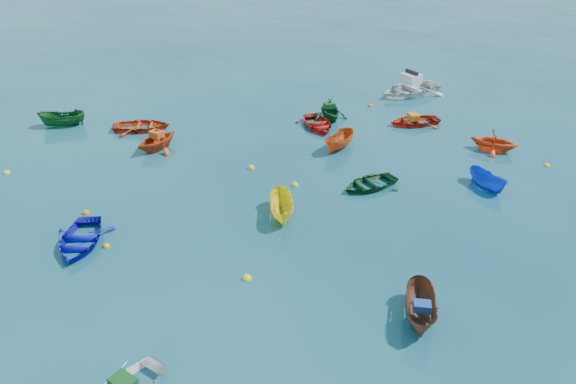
% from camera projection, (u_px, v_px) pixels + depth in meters
% --- Properties ---
extents(ground, '(160.00, 160.00, 0.00)m').
position_uv_depth(ground, '(245.00, 259.00, 21.71)').
color(ground, '#0A3A4D').
rests_on(ground, ground).
extents(dinghy_blue_sw, '(3.46, 3.96, 0.68)m').
position_uv_depth(dinghy_blue_sw, '(80.00, 244.00, 22.61)').
color(dinghy_blue_sw, '#0D0DAD').
rests_on(dinghy_blue_sw, ground).
extents(sampan_brown_mid, '(1.51, 2.89, 1.06)m').
position_uv_depth(sampan_brown_mid, '(420.00, 319.00, 18.72)').
color(sampan_brown_mid, brown).
rests_on(sampan_brown_mid, ground).
extents(dinghy_orange_w, '(2.93, 3.19, 1.40)m').
position_uv_depth(dinghy_orange_w, '(158.00, 149.00, 30.79)').
color(dinghy_orange_w, red).
rests_on(dinghy_orange_w, ground).
extents(sampan_yellow_mid, '(2.04, 2.92, 1.06)m').
position_uv_depth(sampan_yellow_mid, '(282.00, 216.00, 24.53)').
color(sampan_yellow_mid, yellow).
rests_on(sampan_yellow_mid, ground).
extents(dinghy_green_e, '(3.46, 3.56, 0.60)m').
position_uv_depth(dinghy_green_e, '(369.00, 187.00, 26.90)').
color(dinghy_green_e, '#0F421C').
rests_on(dinghy_green_e, ground).
extents(dinghy_red_nw, '(3.99, 3.51, 0.69)m').
position_uv_depth(dinghy_red_nw, '(142.00, 130.00, 33.26)').
color(dinghy_red_nw, '#B7310F').
rests_on(dinghy_red_nw, ground).
extents(sampan_orange_n, '(1.60, 2.80, 1.02)m').
position_uv_depth(sampan_orange_n, '(339.00, 149.00, 30.85)').
color(sampan_orange_n, '#C54712').
rests_on(sampan_orange_n, ground).
extents(dinghy_green_n, '(3.24, 3.33, 1.34)m').
position_uv_depth(dinghy_green_n, '(330.00, 118.00, 34.86)').
color(dinghy_green_n, '#124D23').
rests_on(dinghy_green_n, ground).
extents(dinghy_red_ne, '(3.80, 3.53, 0.64)m').
position_uv_depth(dinghy_red_ne, '(414.00, 124.00, 34.04)').
color(dinghy_red_ne, red).
rests_on(dinghy_red_ne, ground).
extents(sampan_blue_far, '(2.23, 2.26, 0.89)m').
position_uv_depth(sampan_blue_far, '(486.00, 187.00, 26.89)').
color(sampan_blue_far, blue).
rests_on(sampan_blue_far, ground).
extents(dinghy_red_far, '(3.62, 3.80, 0.64)m').
position_uv_depth(dinghy_red_far, '(318.00, 127.00, 33.58)').
color(dinghy_red_far, '#AB130E').
rests_on(dinghy_red_far, ground).
extents(dinghy_orange_far, '(2.71, 2.41, 1.31)m').
position_uv_depth(dinghy_orange_far, '(493.00, 150.00, 30.65)').
color(dinghy_orange_far, '#E24815').
rests_on(dinghy_orange_far, ground).
extents(sampan_green_far, '(2.87, 2.19, 1.05)m').
position_uv_depth(sampan_green_far, '(63.00, 126.00, 33.76)').
color(sampan_green_far, '#12501B').
rests_on(sampan_green_far, ground).
extents(motorboat_white, '(5.55, 5.76, 1.57)m').
position_uv_depth(motorboat_white, '(410.00, 94.00, 38.99)').
color(motorboat_white, silver).
rests_on(motorboat_white, ground).
extents(tarp_green_a, '(0.82, 0.71, 0.34)m').
position_uv_depth(tarp_green_a, '(123.00, 383.00, 15.72)').
color(tarp_green_a, '#114618').
rests_on(tarp_green_a, dinghy_white_near).
extents(tarp_blue_a, '(0.63, 0.52, 0.27)m').
position_uv_depth(tarp_blue_a, '(422.00, 306.00, 18.27)').
color(tarp_blue_a, navy).
rests_on(tarp_blue_a, sampan_brown_mid).
extents(tarp_orange_a, '(0.84, 0.72, 0.35)m').
position_uv_depth(tarp_orange_a, '(157.00, 134.00, 30.41)').
color(tarp_orange_a, '#CA4514').
rests_on(tarp_orange_a, dinghy_orange_w).
extents(tarp_green_b, '(0.80, 0.76, 0.31)m').
position_uv_depth(tarp_green_b, '(330.00, 105.00, 34.55)').
color(tarp_green_b, '#134C20').
rests_on(tarp_green_b, dinghy_green_n).
extents(tarp_orange_b, '(0.84, 0.89, 0.35)m').
position_uv_depth(tarp_orange_b, '(413.00, 117.00, 33.78)').
color(tarp_orange_b, orange).
rests_on(tarp_orange_b, dinghy_red_ne).
extents(buoy_or_a, '(0.29, 0.29, 0.29)m').
position_uv_depth(buoy_or_a, '(106.00, 247.00, 22.46)').
color(buoy_or_a, orange).
rests_on(buoy_or_a, ground).
extents(buoy_ye_a, '(0.36, 0.36, 0.36)m').
position_uv_depth(buoy_ye_a, '(247.00, 279.00, 20.63)').
color(buoy_ye_a, yellow).
rests_on(buoy_ye_a, ground).
extents(buoy_ye_b, '(0.33, 0.33, 0.33)m').
position_uv_depth(buoy_ye_b, '(7.00, 173.00, 28.22)').
color(buoy_ye_b, yellow).
rests_on(buoy_ye_b, ground).
extents(buoy_or_c, '(0.34, 0.34, 0.34)m').
position_uv_depth(buoy_or_c, '(86.00, 213.00, 24.76)').
color(buoy_or_c, '#D06C0B').
rests_on(buoy_or_c, ground).
extents(buoy_ye_c, '(0.36, 0.36, 0.36)m').
position_uv_depth(buoy_ye_c, '(295.00, 186.00, 27.06)').
color(buoy_ye_c, gold).
rests_on(buoy_ye_c, ground).
extents(buoy_or_d, '(0.33, 0.33, 0.33)m').
position_uv_depth(buoy_or_d, '(479.00, 179.00, 27.70)').
color(buoy_or_d, orange).
rests_on(buoy_or_d, ground).
extents(buoy_ye_d, '(0.37, 0.37, 0.37)m').
position_uv_depth(buoy_ye_d, '(251.00, 168.00, 28.72)').
color(buoy_ye_d, gold).
rests_on(buoy_ye_d, ground).
extents(buoy_or_e, '(0.34, 0.34, 0.34)m').
position_uv_depth(buoy_or_e, '(370.00, 106.00, 36.80)').
color(buoy_or_e, '#EE5B0C').
rests_on(buoy_or_e, ground).
extents(buoy_ye_e, '(0.30, 0.30, 0.30)m').
position_uv_depth(buoy_ye_e, '(547.00, 166.00, 28.96)').
color(buoy_ye_e, yellow).
rests_on(buoy_ye_e, ground).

